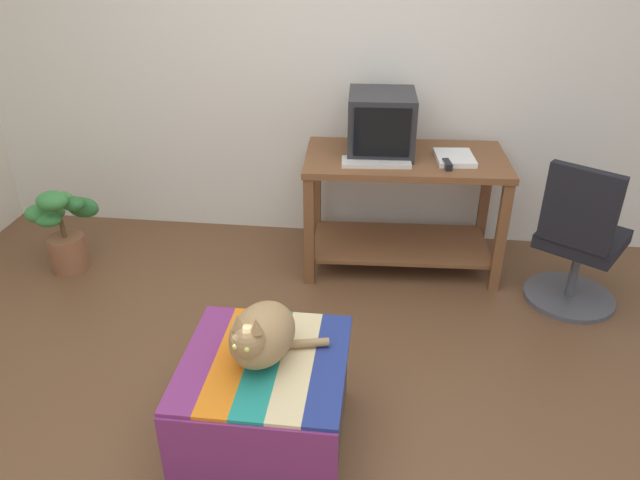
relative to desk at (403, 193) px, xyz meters
name	(u,v)px	position (x,y,z in m)	size (l,w,h in m)	color
ground_plane	(279,442)	(-0.51, -1.60, -0.50)	(14.00, 14.00, 0.00)	brown
back_wall	(330,44)	(-0.51, 0.45, 0.80)	(8.00, 0.10, 2.60)	silver
desk	(403,193)	(0.00, 0.00, 0.00)	(1.24, 0.69, 0.74)	brown
tv_monitor	(381,124)	(-0.16, 0.05, 0.42)	(0.41, 0.43, 0.36)	#28282B
keyboard	(376,162)	(-0.17, -0.15, 0.25)	(0.40, 0.15, 0.02)	beige
book	(455,158)	(0.28, -0.03, 0.26)	(0.22, 0.26, 0.03)	white
ottoman_with_blanket	(266,400)	(-0.56, -1.58, -0.29)	(0.67, 0.69, 0.43)	#4C4238
cat	(261,335)	(-0.57, -1.57, 0.05)	(0.42, 0.40, 0.29)	#9E7A4C
potted_plant	(62,227)	(-2.11, -0.32, -0.21)	(0.38, 0.36, 0.59)	brown
office_chair	(578,246)	(0.98, -0.35, -0.12)	(0.58, 0.58, 0.89)	#4C4C51
stapler	(447,165)	(0.23, -0.16, 0.26)	(0.04, 0.11, 0.04)	black
pen	(461,155)	(0.33, 0.05, 0.24)	(0.01, 0.01, 0.14)	black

